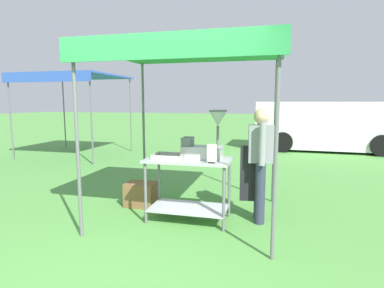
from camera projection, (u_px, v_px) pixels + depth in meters
The scene contains 10 objects.
ground_plane at pixel (224, 160), 9.12m from camera, with size 70.00×70.00×0.00m, color #519342.
stall_canopy at pixel (190, 56), 4.32m from camera, with size 2.55×2.25×2.43m.
donut_cart at pixel (189, 177), 4.45m from camera, with size 1.20×0.64×0.90m.
donut_tray at pixel (171, 157), 4.40m from camera, with size 0.47×0.33×0.07m.
donut_fryer at pixel (205, 142), 4.36m from camera, with size 0.62×0.28×0.69m.
menu_sign at pixel (212, 155), 4.08m from camera, with size 0.13×0.05×0.25m.
vendor at pixel (260, 159), 4.39m from camera, with size 0.46×0.54×1.61m.
supply_crate at pixel (141, 194), 5.14m from camera, with size 0.49×0.38×0.38m.
van_white at pixel (327, 125), 10.97m from camera, with size 4.86×2.22×1.69m.
neighbour_tent at pixel (73, 78), 9.60m from camera, with size 2.81×2.61×2.51m.
Camera 1 is at (1.34, -2.92, 1.71)m, focal length 29.27 mm.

